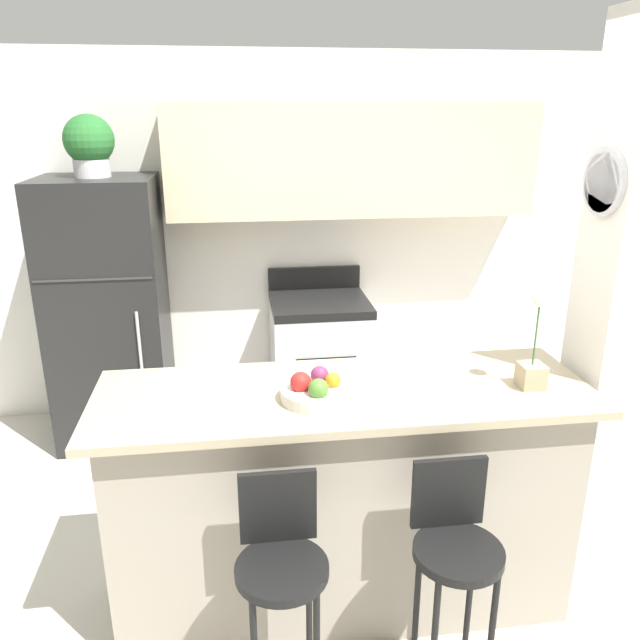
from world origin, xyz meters
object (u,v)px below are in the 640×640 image
Objects in this scene: potted_plant_on_fridge at (89,144)px; fruit_bowl at (317,390)px; refrigerator at (109,313)px; orchid_vase at (533,357)px; bar_stool_left at (281,571)px; bar_stool_right at (454,554)px; stove_range at (320,359)px.

potted_plant_on_fridge is 2.33m from fruit_bowl.
orchid_vase is at bearing -42.01° from refrigerator.
potted_plant_on_fridge is (-0.96, 2.30, 1.32)m from bar_stool_left.
orchid_vase is (0.46, 0.46, 0.56)m from bar_stool_right.
bar_stool_left is 3.30× the size of fruit_bowl.
refrigerator is 1.81× the size of bar_stool_right.
stove_range is 2.86× the size of potted_plant_on_fridge.
refrigerator is 1.48m from stove_range.
bar_stool_right is (0.63, 0.00, 0.00)m from bar_stool_left.
bar_stool_left is at bearing -67.40° from refrigerator.
fruit_bowl reaches higher than bar_stool_right.
stove_range is 1.09× the size of bar_stool_left.
fruit_bowl is at bearing -58.05° from potted_plant_on_fridge.
stove_range is at bearing 1.08° from refrigerator.
bar_stool_right is 3.30× the size of fruit_bowl.
potted_plant_on_fridge reaches higher than stove_range.
potted_plant_on_fridge is 2.86m from orchid_vase.
stove_range is at bearing 81.79° from fruit_bowl.
refrigerator is at bearing -61.31° from potted_plant_on_fridge.
stove_range is 2.06m from potted_plant_on_fridge.
fruit_bowl reaches higher than bar_stool_left.
fruit_bowl is (-0.44, 0.46, 0.46)m from bar_stool_right.
refrigerator reaches higher than bar_stool_left.
fruit_bowl is at bearing -58.05° from refrigerator.
orchid_vase is 0.91m from fruit_bowl.
refrigerator reaches higher than bar_stool_right.
bar_stool_right is at bearing -135.07° from orchid_vase.
stove_range is 3.61× the size of fruit_bowl.
orchid_vase is (2.05, -1.84, -0.76)m from potted_plant_on_fridge.
refrigerator is 4.19× the size of orchid_vase.
orchid_vase reaches higher than bar_stool_left.
refrigerator is at bearing 121.95° from fruit_bowl.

